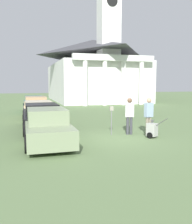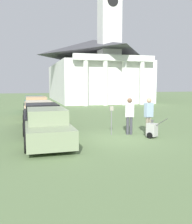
% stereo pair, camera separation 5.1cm
% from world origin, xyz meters
% --- Properties ---
extents(ground_plane, '(120.00, 120.00, 0.00)m').
position_xyz_m(ground_plane, '(0.00, 0.00, 0.00)').
color(ground_plane, '#607A4C').
extents(parked_car_sage, '(1.93, 5.00, 1.48)m').
position_xyz_m(parked_car_sage, '(-3.04, 0.19, 0.68)').
color(parked_car_sage, gray).
rests_on(parked_car_sage, ground_plane).
extents(parked_car_black, '(2.03, 5.09, 1.46)m').
position_xyz_m(parked_car_black, '(-3.04, 3.21, 0.68)').
color(parked_car_black, black).
rests_on(parked_car_black, ground_plane).
extents(parked_car_cream, '(2.00, 4.63, 1.41)m').
position_xyz_m(parked_car_cream, '(-3.04, 6.14, 0.66)').
color(parked_car_cream, beige).
rests_on(parked_car_cream, ground_plane).
extents(parked_car_tan, '(1.91, 5.05, 1.54)m').
position_xyz_m(parked_car_tan, '(-3.04, 9.48, 0.71)').
color(parked_car_tan, tan).
rests_on(parked_car_tan, ground_plane).
extents(parked_car_teal, '(1.92, 4.84, 1.45)m').
position_xyz_m(parked_car_teal, '(-3.04, 12.53, 0.67)').
color(parked_car_teal, '#23666B').
rests_on(parked_car_teal, ground_plane).
extents(parking_meter, '(0.18, 0.09, 1.43)m').
position_xyz_m(parking_meter, '(0.17, 0.86, 0.99)').
color(parking_meter, slate).
rests_on(parking_meter, ground_plane).
extents(person_worker, '(0.47, 0.34, 1.83)m').
position_xyz_m(person_worker, '(1.08, 0.75, 1.05)').
color(person_worker, '#3F3F47').
rests_on(person_worker, ground_plane).
extents(person_supervisor, '(0.46, 0.30, 1.83)m').
position_xyz_m(person_supervisor, '(1.98, 0.45, 1.05)').
color(person_supervisor, gray).
rests_on(person_supervisor, ground_plane).
extents(equipment_cart, '(0.70, 0.94, 1.00)m').
position_xyz_m(equipment_cart, '(1.78, -0.28, 0.39)').
color(equipment_cart, '#B2B2AD').
rests_on(equipment_cart, ground_plane).
extents(church, '(11.95, 19.01, 21.50)m').
position_xyz_m(church, '(6.40, 26.23, 4.89)').
color(church, white).
rests_on(church, ground_plane).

